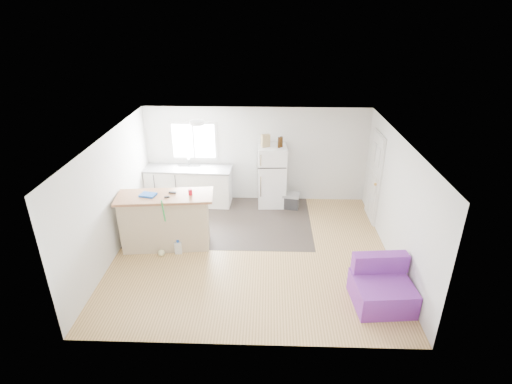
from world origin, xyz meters
TOP-DOWN VIEW (x-y plane):
  - room at (0.00, 0.00)m, footprint 5.51×5.01m
  - vinyl_zone at (-0.73, 1.25)m, footprint 4.05×2.50m
  - window at (-1.55, 2.49)m, footprint 1.18×0.06m
  - interior_door at (2.72, 1.55)m, footprint 0.11×0.92m
  - ceiling_fixture at (-1.20, 1.20)m, footprint 0.30×0.30m
  - kitchen_cabinets at (-1.68, 2.17)m, footprint 2.17×0.76m
  - peninsula at (-1.78, 0.16)m, footprint 1.96×0.92m
  - refrigerator at (0.39, 2.16)m, footprint 0.71×0.68m
  - cooler at (0.83, 2.00)m, footprint 0.55×0.43m
  - purple_seat at (2.23, -1.46)m, footprint 1.01×0.96m
  - cleaner_jug at (-1.50, -0.12)m, footprint 0.15×0.11m
  - mop at (-1.79, -0.19)m, footprint 0.21×0.36m
  - red_cup at (-1.24, 0.21)m, footprint 0.09×0.09m
  - blue_tray at (-2.07, 0.14)m, footprint 0.34×0.28m
  - tool_a at (-1.61, 0.27)m, footprint 0.14×0.06m
  - tool_b at (-1.68, 0.06)m, footprint 0.11×0.07m
  - cardboard_box at (0.23, 2.14)m, footprint 0.22×0.17m
  - bottle_left at (0.55, 2.09)m, footprint 0.08×0.08m
  - bottle_right at (0.60, 2.15)m, footprint 0.09×0.09m

SIDE VIEW (x-z plane):
  - vinyl_zone at x=-0.73m, z-range 0.00..0.00m
  - cleaner_jug at x=-1.50m, z-range -0.02..0.29m
  - cooler at x=0.83m, z-range 0.00..0.38m
  - mop at x=-1.79m, z-range -0.40..0.87m
  - purple_seat at x=2.23m, z-range -0.10..0.67m
  - kitchen_cabinets at x=-1.68m, z-range -0.13..1.11m
  - peninsula at x=-1.78m, z-range 0.01..1.17m
  - refrigerator at x=0.39m, z-range 0.00..1.54m
  - interior_door at x=2.72m, z-range -0.03..2.07m
  - tool_b at x=-1.68m, z-range 1.17..1.19m
  - tool_a at x=-1.61m, z-range 1.17..1.20m
  - blue_tray at x=-2.07m, z-range 1.17..1.20m
  - room at x=0.00m, z-range -0.01..2.41m
  - red_cup at x=-1.24m, z-range 1.17..1.29m
  - window at x=-1.55m, z-range 1.06..2.04m
  - bottle_left at x=0.55m, z-range 1.53..1.78m
  - bottle_right at x=0.60m, z-range 1.53..1.78m
  - cardboard_box at x=0.23m, z-range 1.53..1.83m
  - ceiling_fixture at x=-1.20m, z-range 2.32..2.40m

